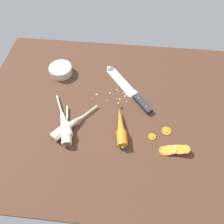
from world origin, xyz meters
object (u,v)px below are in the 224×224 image
object	(u,v)px
carrot_slice_stray_mid	(152,136)
prep_bowl	(61,70)
carrot_slice_stack	(174,150)
parsnip_front	(67,130)
parsnip_mid_right	(64,122)
carrot_slice_stray_near	(167,131)
chefs_knife	(126,87)
parsnip_mid_left	(68,126)
whole_carrot	(121,127)

from	to	relation	value
carrot_slice_stray_mid	prep_bowl	world-z (taller)	prep_bowl
carrot_slice_stack	prep_bowl	world-z (taller)	prep_bowl
parsnip_front	carrot_slice_stack	size ratio (longest dim) A/B	1.63
parsnip_mid_right	carrot_slice_stray_near	world-z (taller)	parsnip_mid_right
carrot_slice_stack	chefs_knife	bearing A→B (deg)	123.70
prep_bowl	parsnip_front	bearing A→B (deg)	-72.37
parsnip_mid_left	carrot_slice_stack	size ratio (longest dim) A/B	1.68
carrot_slice_stack	parsnip_mid_left	bearing A→B (deg)	172.44
chefs_knife	parsnip_mid_left	distance (cm)	33.39
chefs_knife	parsnip_mid_right	distance (cm)	33.42
whole_carrot	chefs_knife	bearing A→B (deg)	87.99
parsnip_front	parsnip_mid_left	distance (cm)	1.96
carrot_slice_stray_mid	parsnip_mid_left	bearing A→B (deg)	179.43
parsnip_mid_right	prep_bowl	distance (cm)	30.07
parsnip_mid_left	parsnip_front	bearing A→B (deg)	-95.68
parsnip_mid_right	prep_bowl	bearing A→B (deg)	106.40
prep_bowl	whole_carrot	bearing A→B (deg)	-42.36
parsnip_mid_right	parsnip_front	bearing A→B (deg)	-64.07
parsnip_front	parsnip_mid_left	world-z (taller)	same
parsnip_mid_left	prep_bowl	bearing A→B (deg)	108.99
parsnip_front	prep_bowl	world-z (taller)	same
parsnip_mid_right	carrot_slice_stack	distance (cm)	45.48
whole_carrot	parsnip_mid_left	bearing A→B (deg)	-175.79
chefs_knife	carrot_slice_stray_near	size ratio (longest dim) A/B	7.65
carrot_slice_stray_near	prep_bowl	size ratio (longest dim) A/B	0.35
chefs_knife	prep_bowl	bearing A→B (deg)	169.42
carrot_slice_stack	prep_bowl	bearing A→B (deg)	145.52
parsnip_mid_left	parsnip_mid_right	size ratio (longest dim) A/B	0.90
chefs_knife	parsnip_mid_right	xyz separation A→B (cm)	(-24.51, -22.68, 1.33)
parsnip_mid_right	carrot_slice_stray_near	bearing A→B (deg)	1.06
parsnip_mid_left	carrot_slice_stack	world-z (taller)	parsnip_mid_left
parsnip_mid_right	carrot_slice_stray_near	size ratio (longest dim) A/B	5.58
chefs_knife	carrot_slice_stray_near	xyz separation A→B (cm)	(18.04, -21.89, -0.29)
whole_carrot	carrot_slice_stack	world-z (taller)	whole_carrot
parsnip_mid_left	carrot_slice_stray_near	distance (cm)	40.52
carrot_slice_stray_mid	carrot_slice_stray_near	bearing A→B (deg)	28.40
whole_carrot	parsnip_mid_left	world-z (taller)	whole_carrot
chefs_knife	parsnip_mid_right	size ratio (longest dim) A/B	1.37
carrot_slice_stray_near	carrot_slice_stray_mid	size ratio (longest dim) A/B	1.26
chefs_knife	carrot_slice_stray_mid	xyz separation A→B (cm)	(12.09, -25.11, -0.29)
chefs_knife	prep_bowl	world-z (taller)	prep_bowl
chefs_knife	carrot_slice_stray_near	distance (cm)	28.37
whole_carrot	parsnip_mid_right	bearing A→B (deg)	178.78
parsnip_mid_left	parsnip_mid_right	distance (cm)	3.00
whole_carrot	parsnip_mid_right	xyz separation A→B (cm)	(-23.70, 0.50, -0.12)
parsnip_mid_left	prep_bowl	xyz separation A→B (cm)	(-10.64, 30.93, 0.17)
parsnip_mid_left	carrot_slice_stray_mid	bearing A→B (deg)	-0.57
parsnip_front	carrot_slice_stack	bearing A→B (deg)	-4.96
parsnip_front	prep_bowl	xyz separation A→B (cm)	(-10.45, 32.88, 0.17)
parsnip_mid_right	carrot_slice_stray_mid	size ratio (longest dim) A/B	7.01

